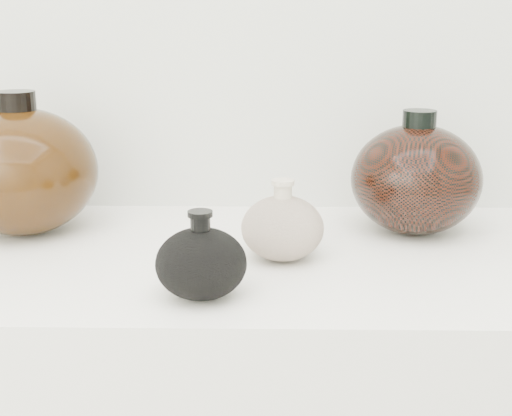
{
  "coord_description": "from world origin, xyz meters",
  "views": [
    {
      "loc": [
        0.07,
        -0.01,
        1.24
      ],
      "look_at": [
        0.05,
        0.92,
        0.98
      ],
      "focal_mm": 50.0,
      "sensor_mm": 36.0,
      "label": 1
    }
  ],
  "objects_px": {
    "left_round_pot": "(22,171)",
    "black_gourd_vase": "(201,263)",
    "cream_gourd_vase": "(282,227)",
    "right_round_pot": "(416,179)"
  },
  "relations": [
    {
      "from": "black_gourd_vase",
      "to": "left_round_pot",
      "type": "bearing_deg",
      "value": 139.2
    },
    {
      "from": "cream_gourd_vase",
      "to": "left_round_pot",
      "type": "distance_m",
      "value": 0.42
    },
    {
      "from": "cream_gourd_vase",
      "to": "left_round_pot",
      "type": "xyz_separation_m",
      "value": [
        -0.4,
        0.12,
        0.05
      ]
    },
    {
      "from": "cream_gourd_vase",
      "to": "right_round_pot",
      "type": "relative_size",
      "value": 0.47
    },
    {
      "from": "black_gourd_vase",
      "to": "right_round_pot",
      "type": "relative_size",
      "value": 0.52
    },
    {
      "from": "cream_gourd_vase",
      "to": "right_round_pot",
      "type": "height_order",
      "value": "right_round_pot"
    },
    {
      "from": "left_round_pot",
      "to": "black_gourd_vase",
      "type": "bearing_deg",
      "value": -40.8
    },
    {
      "from": "cream_gourd_vase",
      "to": "right_round_pot",
      "type": "bearing_deg",
      "value": 31.71
    },
    {
      "from": "black_gourd_vase",
      "to": "left_round_pot",
      "type": "height_order",
      "value": "left_round_pot"
    },
    {
      "from": "cream_gourd_vase",
      "to": "left_round_pot",
      "type": "relative_size",
      "value": 0.43
    }
  ]
}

